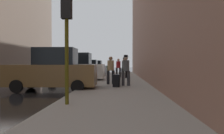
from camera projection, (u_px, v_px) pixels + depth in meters
ground_plane at (11, 89)px, 12.39m from camera, size 120.00×120.00×0.00m
sidewalk at (117, 88)px, 12.16m from camera, size 4.00×40.00×0.15m
parked_bronze_suv at (53, 71)px, 11.52m from camera, size 4.64×2.15×2.25m
parked_white_van at (75, 68)px, 17.21m from camera, size 4.62×2.11×2.25m
parked_gray_coupe at (86, 69)px, 22.89m from camera, size 4.21×2.08×1.79m
parked_dark_green_sedan at (93, 68)px, 28.57m from camera, size 4.25×2.16×1.79m
fire_hydrant at (100, 74)px, 18.47m from camera, size 0.42×0.22×0.70m
traffic_light at (67, 22)px, 6.87m from camera, size 0.32×0.32×3.60m
pedestrian_with_beanie at (126, 69)px, 12.62m from camera, size 0.52×0.45×1.78m
pedestrian_with_fedora at (124, 67)px, 18.98m from camera, size 0.51×0.43×1.78m
pedestrian_in_tan_coat at (111, 69)px, 13.44m from camera, size 0.53×0.49×1.71m
pedestrian_in_red_jacket at (118, 67)px, 20.28m from camera, size 0.53×0.48×1.71m
rolling_suitcase at (117, 81)px, 12.02m from camera, size 0.43×0.60×1.04m
duffel_bag at (116, 80)px, 15.20m from camera, size 0.32×0.44×0.28m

